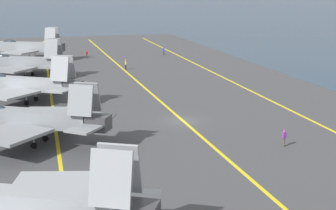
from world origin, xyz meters
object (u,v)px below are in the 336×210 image
parked_jet_third (31,118)px  parked_jet_second (25,204)px  parked_jet_fifth (24,62)px  crew_red_vest (87,54)px  crew_yellow_vest (126,64)px  parked_jet_fourth (25,84)px  parked_jet_sixth (28,47)px  crew_purple_vest (284,137)px  crew_blue_vest (164,51)px

parked_jet_third → parked_jet_second: bearing=178.1°
parked_jet_fifth → crew_red_vest: parked_jet_fifth is taller
crew_red_vest → crew_yellow_vest: bearing=-162.0°
parked_jet_fourth → crew_yellow_vest: size_ratio=8.74×
parked_jet_third → crew_yellow_vest: 44.32m
parked_jet_sixth → crew_red_vest: bearing=-94.0°
parked_jet_fifth → parked_jet_sixth: bearing=-2.5°
parked_jet_fifth → crew_purple_vest: (-45.40, -23.85, -1.51)m
crew_purple_vest → parked_jet_fourth: bearing=42.7°
parked_jet_fourth → crew_red_vest: bearing=-18.1°
parked_jet_second → parked_jet_third: 19.59m
parked_jet_fourth → crew_purple_vest: (-25.82, -23.80, -1.55)m
parked_jet_sixth → crew_blue_vest: 28.39m
parked_jet_sixth → parked_jet_second: bearing=179.3°
crew_red_vest → parked_jet_sixth: bearing=86.0°
crew_yellow_vest → parked_jet_fifth: bearing=98.6°
parked_jet_second → parked_jet_fifth: parked_jet_fifth is taller
parked_jet_fifth → crew_blue_vest: (19.10, -29.17, -1.46)m
parked_jet_third → parked_jet_fifth: (38.18, 0.52, -0.16)m
crew_yellow_vest → crew_red_vest: bearing=18.0°
parked_jet_fourth → parked_jet_fifth: size_ratio=1.03×
parked_jet_third → crew_blue_vest: 64.06m
crew_blue_vest → parked_jet_fifth: bearing=123.2°
crew_yellow_vest → crew_blue_vest: 20.06m
parked_jet_second → crew_yellow_vest: size_ratio=9.17×
crew_red_vest → crew_purple_vest: (-63.94, -11.35, 0.02)m
parked_jet_second → crew_purple_vest: 27.00m
parked_jet_second → parked_jet_third: bearing=-1.9°
parked_jet_third → crew_purple_vest: 24.48m
parked_jet_second → parked_jet_fifth: (57.75, -0.11, 0.10)m
parked_jet_second → parked_jet_fifth: 57.75m
crew_yellow_vest → parked_jet_sixth: bearing=45.2°
parked_jet_fourth → crew_blue_vest: parked_jet_fourth is taller
parked_jet_sixth → crew_red_vest: size_ratio=9.33×
parked_jet_second → crew_yellow_vest: (60.43, -17.76, -1.33)m
parked_jet_third → crew_blue_vest: bearing=-26.6°
parked_jet_fourth → parked_jet_sixth: parked_jet_sixth is taller
parked_jet_second → crew_blue_vest: bearing=-20.9°
parked_jet_second → parked_jet_sixth: 77.12m
parked_jet_fourth → crew_yellow_vest: (22.27, -17.59, -1.48)m
crew_purple_vest → parked_jet_second: bearing=117.3°
crew_yellow_vest → crew_purple_vest: bearing=-172.6°
crew_red_vest → crew_blue_vest: size_ratio=0.94×
parked_jet_second → parked_jet_third: size_ratio=1.04×
parked_jet_third → crew_red_vest: 57.99m
parked_jet_third → crew_yellow_vest: bearing=-22.7°
crew_yellow_vest → crew_purple_vest: size_ratio=1.08×
crew_yellow_vest → crew_blue_vest: (16.42, -11.52, -0.03)m
parked_jet_sixth → parked_jet_third: bearing=179.7°
parked_jet_sixth → crew_red_vest: 11.83m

